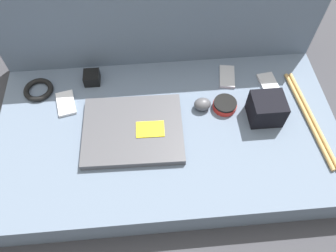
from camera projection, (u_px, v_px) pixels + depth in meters
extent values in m
plane|color=#38383D|center=(168.00, 146.00, 1.17)|extent=(8.00, 8.00, 0.00)
cube|color=slate|center=(168.00, 138.00, 1.12)|extent=(1.12, 0.60, 0.11)
cube|color=slate|center=(159.00, 22.00, 1.20)|extent=(1.12, 0.20, 0.44)
cube|color=#47474C|center=(133.00, 129.00, 1.06)|extent=(0.33, 0.27, 0.02)
cube|color=yellow|center=(150.00, 129.00, 1.04)|extent=(0.09, 0.06, 0.00)
ellipsoid|color=#4C4C51|center=(202.00, 104.00, 1.11)|extent=(0.06, 0.05, 0.04)
cylinder|color=red|center=(225.00, 106.00, 1.11)|extent=(0.08, 0.08, 0.02)
cylinder|color=black|center=(225.00, 103.00, 1.10)|extent=(0.08, 0.08, 0.01)
cube|color=#B7B7BC|center=(227.00, 77.00, 1.19)|extent=(0.07, 0.11, 0.01)
cube|color=#B7B7BC|center=(270.00, 86.00, 1.17)|extent=(0.07, 0.13, 0.01)
cube|color=silver|center=(66.00, 103.00, 1.13)|extent=(0.08, 0.11, 0.01)
cube|color=black|center=(266.00, 109.00, 1.06)|extent=(0.11, 0.10, 0.09)
cube|color=black|center=(92.00, 78.00, 1.17)|extent=(0.06, 0.06, 0.04)
torus|color=black|center=(38.00, 90.00, 1.15)|extent=(0.10, 0.10, 0.02)
cylinder|color=tan|center=(308.00, 119.00, 1.09)|extent=(0.05, 0.39, 0.01)
cylinder|color=tan|center=(312.00, 118.00, 1.09)|extent=(0.05, 0.39, 0.01)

